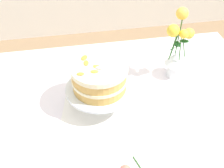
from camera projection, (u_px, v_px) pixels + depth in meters
The scene contains 5 objects.
dining_table at pixel (121, 123), 1.33m from camera, with size 1.40×1.00×0.74m.
linen_napkin at pixel (100, 104), 1.29m from camera, with size 0.32×0.32×0.00m, color white.
cake_stand at pixel (100, 90), 1.24m from camera, with size 0.29×0.29×0.10m.
layer_cake at pixel (99, 77), 1.19m from camera, with size 0.23×0.23×0.12m.
flower_vase at pixel (177, 50), 1.34m from camera, with size 0.13×0.11×0.35m.
Camera 1 is at (-0.19, -0.89, 1.66)m, focal length 46.67 mm.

